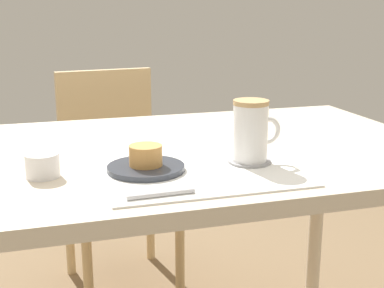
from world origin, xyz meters
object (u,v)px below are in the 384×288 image
Objects in this scene: wooden_chair at (115,169)px; coffee_mug at (251,131)px; pastry_plate at (146,168)px; dining_table at (169,177)px; sugar_bowl at (42,165)px; pastry at (146,155)px.

coffee_mug is at bearing 93.52° from wooden_chair.
wooden_chair is 5.14× the size of pastry_plate.
sugar_bowl is (-0.30, -0.14, 0.10)m from dining_table.
sugar_bowl is at bearing 175.23° from coffee_mug.
dining_table is at bearing 128.75° from coffee_mug.
pastry is 0.51× the size of coffee_mug.
pastry_plate reaches higher than dining_table.
pastry_plate is 2.36× the size of pastry.
coffee_mug is 0.45m from sugar_bowl.
coffee_mug is at bearing -51.25° from dining_table.
wooden_chair is 1.02m from sugar_bowl.
pastry_plate is at bearing -118.10° from dining_table.
pastry_plate is at bearing 0.00° from pastry.
sugar_bowl is (-0.21, 0.03, 0.02)m from pastry_plate.
coffee_mug is (0.24, -0.01, 0.04)m from pastry.
wooden_chair is 12.15× the size of sugar_bowl.
pastry is (-0.07, -0.96, 0.32)m from wooden_chair.
dining_table is 0.81m from wooden_chair.
pastry is at bearing -118.10° from dining_table.
wooden_chair is 1.02m from pastry.
coffee_mug is at bearing -4.77° from sugar_bowl.
pastry_plate is at bearing -8.58° from sugar_bowl.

